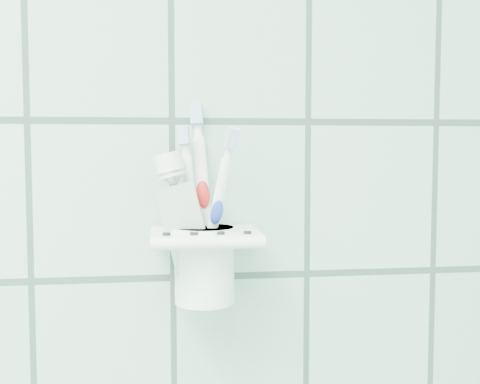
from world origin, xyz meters
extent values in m
cube|color=white|center=(0.65, 1.19, 1.29)|extent=(0.04, 0.02, 0.03)
cube|color=white|center=(0.65, 1.15, 1.30)|extent=(0.11, 0.08, 0.01)
cylinder|color=white|center=(0.65, 1.11, 1.30)|extent=(0.11, 0.01, 0.01)
cylinder|color=black|center=(0.61, 1.12, 1.31)|extent=(0.01, 0.01, 0.00)
cylinder|color=black|center=(0.64, 1.12, 1.31)|extent=(0.01, 0.01, 0.00)
cylinder|color=black|center=(0.66, 1.12, 1.31)|extent=(0.01, 0.01, 0.00)
cylinder|color=black|center=(0.69, 1.12, 1.31)|extent=(0.01, 0.01, 0.00)
cylinder|color=white|center=(0.65, 1.16, 1.27)|extent=(0.06, 0.06, 0.08)
cylinder|color=white|center=(0.65, 1.16, 1.31)|extent=(0.07, 0.07, 0.01)
cylinder|color=black|center=(0.65, 1.16, 1.31)|extent=(0.05, 0.05, 0.00)
cylinder|color=white|center=(0.64, 1.15, 1.32)|extent=(0.02, 0.04, 0.15)
cylinder|color=white|center=(0.64, 1.15, 1.40)|extent=(0.01, 0.01, 0.02)
cube|color=silver|center=(0.64, 1.14, 1.41)|extent=(0.01, 0.01, 0.02)
cube|color=white|center=(0.64, 1.15, 1.41)|extent=(0.01, 0.01, 0.02)
ellipsoid|color=purple|center=(0.64, 1.14, 1.33)|extent=(0.02, 0.01, 0.03)
cylinder|color=white|center=(0.66, 1.15, 1.33)|extent=(0.03, 0.06, 0.17)
cylinder|color=white|center=(0.66, 1.15, 1.42)|extent=(0.01, 0.02, 0.03)
cube|color=silver|center=(0.66, 1.15, 1.44)|extent=(0.02, 0.02, 0.03)
cube|color=white|center=(0.66, 1.15, 1.44)|extent=(0.02, 0.01, 0.03)
ellipsoid|color=red|center=(0.66, 1.15, 1.35)|extent=(0.02, 0.01, 0.03)
cylinder|color=white|center=(0.64, 1.16, 1.32)|extent=(0.04, 0.04, 0.15)
cylinder|color=white|center=(0.64, 1.16, 1.40)|extent=(0.01, 0.01, 0.02)
cube|color=silver|center=(0.64, 1.16, 1.41)|extent=(0.02, 0.01, 0.02)
cube|color=white|center=(0.64, 1.16, 1.41)|extent=(0.02, 0.01, 0.02)
ellipsoid|color=#1E38A5|center=(0.64, 1.16, 1.33)|extent=(0.02, 0.01, 0.03)
cube|color=silver|center=(0.65, 1.14, 1.30)|extent=(0.07, 0.03, 0.12)
cube|color=silver|center=(0.65, 1.14, 1.25)|extent=(0.05, 0.01, 0.02)
cone|color=silver|center=(0.65, 1.14, 1.37)|extent=(0.04, 0.04, 0.03)
cylinder|color=white|center=(0.65, 1.14, 1.38)|extent=(0.04, 0.03, 0.03)
camera|label=1|loc=(0.60, 0.53, 1.40)|focal=45.00mm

